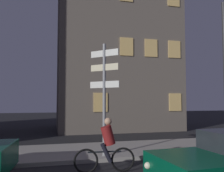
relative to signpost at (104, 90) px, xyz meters
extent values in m
cube|color=#9E9991|center=(-1.33, 1.19, -2.44)|extent=(40.00, 3.15, 0.14)
cylinder|color=gray|center=(0.00, 0.00, -0.34)|extent=(0.12, 0.12, 4.06)
cube|color=white|center=(0.00, 0.00, 1.34)|extent=(0.86, 0.86, 0.24)
cube|color=beige|center=(0.00, 0.00, 0.82)|extent=(0.86, 0.86, 0.24)
cube|color=white|center=(0.00, 0.00, 0.19)|extent=(0.90, 0.90, 0.24)
sphere|color=#F9EFCC|center=(0.31, -3.31, -1.88)|extent=(0.16, 0.16, 0.16)
torus|color=black|center=(-0.86, -1.46, -2.15)|extent=(0.72, 0.12, 0.72)
torus|color=black|center=(0.24, -1.55, -2.15)|extent=(0.72, 0.12, 0.72)
cylinder|color=black|center=(-0.31, -1.51, -1.90)|extent=(1.00, 0.12, 0.04)
cylinder|color=maroon|center=(-0.21, -1.52, -1.43)|extent=(0.48, 0.35, 0.61)
sphere|color=tan|center=(-0.21, -1.52, -1.01)|extent=(0.22, 0.22, 0.22)
cylinder|color=black|center=(-0.27, -1.60, -1.93)|extent=(0.35, 0.15, 0.55)
cylinder|color=black|center=(-0.25, -1.42, -1.93)|extent=(0.35, 0.15, 0.55)
cube|color=#F2C672|center=(1.12, 6.29, -0.51)|extent=(0.90, 0.06, 1.20)
cube|color=#F2C672|center=(6.31, 6.29, -0.51)|extent=(0.90, 0.06, 1.20)
cube|color=#F2C672|center=(2.85, 6.29, 3.13)|extent=(0.90, 0.06, 1.20)
cube|color=#F2C672|center=(4.58, 6.29, 3.13)|extent=(0.90, 0.06, 1.20)
cube|color=#F2C672|center=(6.31, 6.29, 3.13)|extent=(0.90, 0.06, 1.20)
camera|label=1|loc=(-1.83, -8.50, -0.38)|focal=38.30mm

